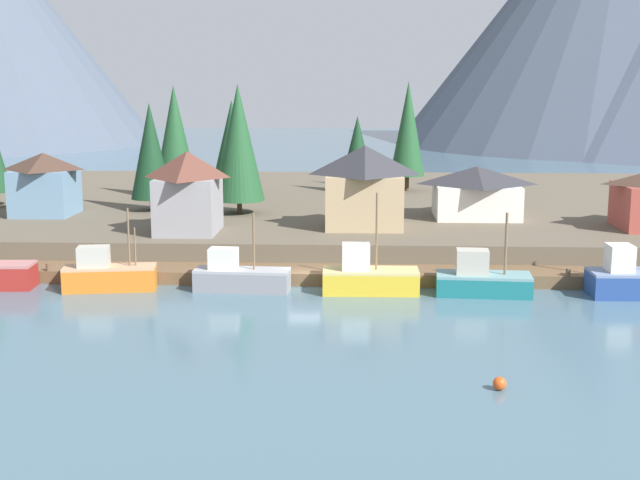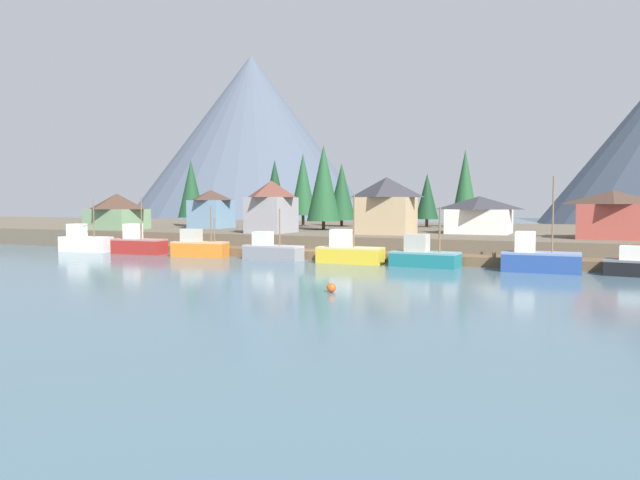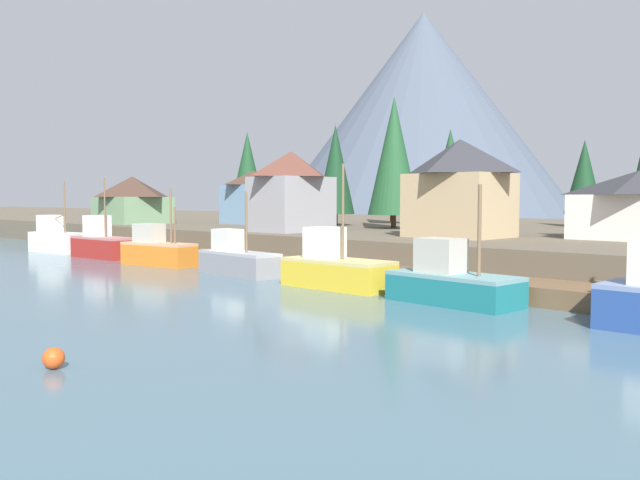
% 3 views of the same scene
% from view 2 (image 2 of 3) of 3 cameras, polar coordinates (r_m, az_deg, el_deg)
% --- Properties ---
extents(ground_plane, '(400.00, 400.00, 1.00)m').
position_cam_2_polar(ground_plane, '(87.41, 4.92, -1.09)').
color(ground_plane, '#476675').
extents(dock, '(80.00, 4.00, 1.60)m').
position_cam_2_polar(dock, '(70.62, 0.13, -1.38)').
color(dock, brown).
rests_on(dock, ground_plane).
extents(shoreline_bank, '(400.00, 56.00, 2.50)m').
position_cam_2_polar(shoreline_bank, '(98.69, 7.21, 0.44)').
color(shoreline_bank, brown).
rests_on(shoreline_bank, ground_plane).
extents(mountain_west_peak, '(98.02, 98.02, 65.51)m').
position_cam_2_polar(mountain_west_peak, '(246.70, -6.53, 9.65)').
color(mountain_west_peak, '#475160').
rests_on(mountain_west_peak, ground_plane).
extents(fishing_boat_white, '(7.34, 3.24, 7.09)m').
position_cam_2_polar(fishing_boat_white, '(86.67, -21.49, -0.17)').
color(fishing_boat_white, silver).
rests_on(fishing_boat_white, ground_plane).
extents(fishing_boat_red, '(7.24, 2.89, 7.31)m').
position_cam_2_polar(fishing_boat_red, '(80.66, -16.91, -0.35)').
color(fishing_boat_red, maroon).
rests_on(fishing_boat_red, ground_plane).
extents(fishing_boat_orange, '(7.09, 3.24, 6.22)m').
position_cam_2_polar(fishing_boat_orange, '(74.62, -11.48, -0.63)').
color(fishing_boat_orange, '#CC6B1E').
rests_on(fishing_boat_orange, ground_plane).
extents(fishing_boat_grey, '(7.24, 2.74, 5.92)m').
position_cam_2_polar(fishing_boat_grey, '(69.60, -4.65, -0.98)').
color(fishing_boat_grey, gray).
rests_on(fishing_boat_grey, ground_plane).
extents(fishing_boat_yellow, '(7.14, 2.94, 7.51)m').
position_cam_2_polar(fishing_boat_yellow, '(65.38, 2.76, -1.16)').
color(fishing_boat_yellow, gold).
rests_on(fishing_boat_yellow, ground_plane).
extents(fishing_boat_teal, '(7.09, 3.34, 6.15)m').
position_cam_2_polar(fishing_boat_teal, '(62.66, 9.83, -1.51)').
color(fishing_boat_teal, '#196B70').
rests_on(fishing_boat_teal, ground_plane).
extents(fishing_boat_blue, '(7.16, 3.30, 9.10)m').
position_cam_2_polar(fishing_boat_blue, '(60.89, 20.11, -1.70)').
color(fishing_boat_blue, navy).
rests_on(fishing_boat_blue, ground_plane).
extents(house_tan, '(7.16, 6.14, 7.41)m').
position_cam_2_polar(house_tan, '(78.55, 6.34, 3.33)').
color(house_tan, tan).
rests_on(house_tan, shoreline_bank).
extents(house_red, '(7.90, 7.01, 5.50)m').
position_cam_2_polar(house_red, '(75.76, 26.05, 2.23)').
color(house_red, '#9E4238').
rests_on(house_red, shoreline_bank).
extents(house_blue, '(5.85, 5.98, 6.12)m').
position_cam_2_polar(house_blue, '(97.93, -10.31, 2.95)').
color(house_blue, '#6689A8').
rests_on(house_blue, shoreline_bank).
extents(house_grey, '(5.37, 6.64, 7.08)m').
position_cam_2_polar(house_grey, '(81.77, -4.64, 3.23)').
color(house_grey, gray).
rests_on(house_grey, shoreline_bank).
extents(house_white, '(8.35, 7.21, 4.95)m').
position_cam_2_polar(house_white, '(82.41, 14.91, 2.37)').
color(house_white, silver).
rests_on(house_white, shoreline_bank).
extents(house_green, '(8.10, 6.90, 5.50)m').
position_cam_2_polar(house_green, '(97.84, -18.76, 2.64)').
color(house_green, '#6B8E66').
rests_on(house_green, shoreline_bank).
extents(conifer_near_left, '(4.88, 4.88, 10.89)m').
position_cam_2_polar(conifer_near_left, '(104.24, 2.07, 4.60)').
color(conifer_near_left, '#4C3823').
rests_on(conifer_near_left, shoreline_bank).
extents(conifer_near_right, '(4.45, 4.45, 12.58)m').
position_cam_2_polar(conifer_near_right, '(103.80, -1.63, 5.31)').
color(conifer_near_right, '#4C3823').
rests_on(conifer_near_right, shoreline_bank).
extents(conifer_mid_left, '(4.62, 4.62, 11.52)m').
position_cam_2_polar(conifer_mid_left, '(107.46, -12.16, 4.78)').
color(conifer_mid_left, '#4C3823').
rests_on(conifer_mid_left, shoreline_bank).
extents(conifer_mid_right, '(3.84, 3.84, 8.98)m').
position_cam_2_polar(conifer_mid_right, '(102.58, 10.15, 4.11)').
color(conifer_mid_right, '#4C3823').
rests_on(conifer_mid_right, shoreline_bank).
extents(conifer_back_left, '(4.10, 4.10, 12.97)m').
position_cam_2_polar(conifer_back_left, '(103.09, 13.63, 5.31)').
color(conifer_back_left, '#4C3823').
rests_on(conifer_back_left, shoreline_bank).
extents(conifer_back_right, '(4.18, 4.18, 10.89)m').
position_cam_2_polar(conifer_back_right, '(95.67, -4.33, 4.74)').
color(conifer_back_right, '#4C3823').
rests_on(conifer_back_right, shoreline_bank).
extents(conifer_centre, '(5.04, 5.04, 12.79)m').
position_cam_2_polar(conifer_centre, '(90.32, 0.34, 5.46)').
color(conifer_centre, '#4C3823').
rests_on(conifer_centre, shoreline_bank).
extents(channel_buoy, '(0.70, 0.70, 0.70)m').
position_cam_2_polar(channel_buoy, '(44.27, 1.09, -4.55)').
color(channel_buoy, '#E04C19').
rests_on(channel_buoy, ground_plane).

